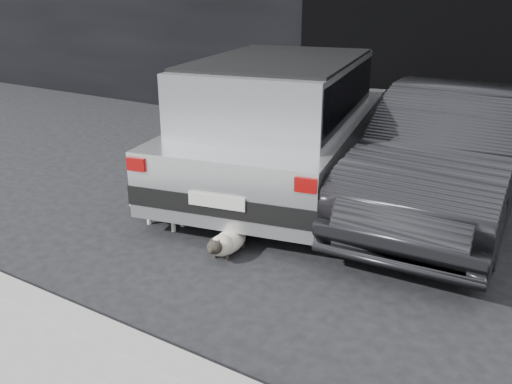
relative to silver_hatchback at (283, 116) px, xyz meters
The scene contains 7 objects.
ground 1.45m from the silver_hatchback, 102.03° to the right, with size 80.00×80.00×0.00m, color black.
garage_opening 3.01m from the silver_hatchback, 75.15° to the left, with size 4.00×0.10×2.60m, color black.
curb 3.88m from the silver_hatchback, 78.38° to the right, with size 18.00×0.25×0.12m, color gray.
silver_hatchback is the anchor object (origin of this frame).
second_car 2.05m from the silver_hatchback, ahead, with size 1.48×4.23×1.39m, color black.
cat_siamese 2.29m from the silver_hatchback, 75.07° to the right, with size 0.31×0.78×0.27m.
cat_white 2.03m from the silver_hatchback, 100.84° to the right, with size 0.88×0.30×0.41m.
Camera 1 is at (3.52, -4.81, 2.45)m, focal length 38.00 mm.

